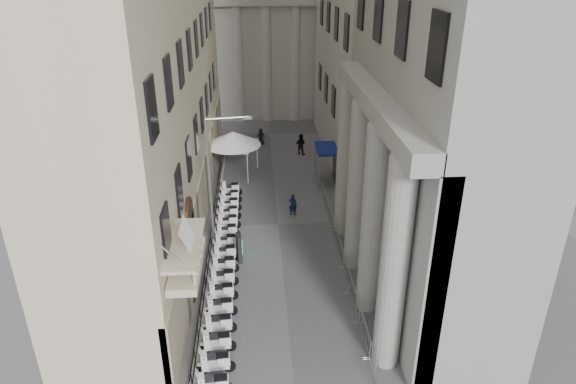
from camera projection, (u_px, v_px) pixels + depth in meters
name	position (u px, v px, depth m)	size (l,w,h in m)	color
iron_fence	(214.00, 235.00, 33.85)	(0.30, 28.00, 1.40)	black
blue_awning	(325.00, 182.00, 41.57)	(1.60, 3.00, 3.00)	navy
scooter_1	(217.00, 373.00, 22.80)	(0.56, 1.40, 1.50)	white
scooter_2	(218.00, 352.00, 23.98)	(0.56, 1.40, 1.50)	white
scooter_3	(220.00, 333.00, 25.16)	(0.56, 1.40, 1.50)	white
scooter_4	(221.00, 316.00, 26.34)	(0.56, 1.40, 1.50)	white
scooter_5	(223.00, 300.00, 27.51)	(0.56, 1.40, 1.50)	white
scooter_6	(224.00, 286.00, 28.69)	(0.56, 1.40, 1.50)	white
scooter_7	(225.00, 273.00, 29.87)	(0.56, 1.40, 1.50)	white
scooter_8	(226.00, 261.00, 31.05)	(0.56, 1.40, 1.50)	white
scooter_9	(227.00, 249.00, 32.23)	(0.56, 1.40, 1.50)	white
scooter_10	(228.00, 239.00, 33.41)	(0.56, 1.40, 1.50)	white
scooter_11	(229.00, 229.00, 34.58)	(0.56, 1.40, 1.50)	white
scooter_12	(229.00, 220.00, 35.76)	(0.56, 1.40, 1.50)	white
scooter_13	(230.00, 211.00, 36.94)	(0.56, 1.40, 1.50)	white
scooter_14	(231.00, 203.00, 38.12)	(0.56, 1.40, 1.50)	white
scooter_15	(231.00, 196.00, 39.30)	(0.56, 1.40, 1.50)	white
barrier_0	(375.00, 379.00, 22.45)	(0.60, 2.40, 1.10)	#ACAFB4
barrier_1	(364.00, 340.00, 24.71)	(0.60, 2.40, 1.10)	#ACAFB4
barrier_2	(354.00, 307.00, 26.97)	(0.60, 2.40, 1.10)	#ACAFB4
barrier_3	(347.00, 280.00, 29.22)	(0.60, 2.40, 1.10)	#ACAFB4
barrier_4	(340.00, 256.00, 31.48)	(0.60, 2.40, 1.10)	#ACAFB4
barrier_5	(334.00, 236.00, 33.74)	(0.60, 2.40, 1.10)	#ACAFB4
barrier_6	(329.00, 218.00, 35.99)	(0.60, 2.40, 1.10)	#ACAFB4
barrier_7	(324.00, 202.00, 38.25)	(0.60, 2.40, 1.10)	#ACAFB4
security_tent	(229.00, 137.00, 42.23)	(4.56, 4.56, 3.71)	white
street_lamp	(215.00, 173.00, 30.51)	(2.73, 0.56, 8.41)	#94979C
info_kiosk	(239.00, 248.00, 30.67)	(0.41, 0.87, 1.77)	black
pedestrian_a	(293.00, 205.00, 36.08)	(0.59, 0.39, 1.62)	#0E1938
pedestrian_b	(301.00, 144.00, 46.90)	(0.95, 0.74, 1.95)	black
pedestrian_c	(261.00, 137.00, 49.28)	(0.79, 0.51, 1.61)	black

